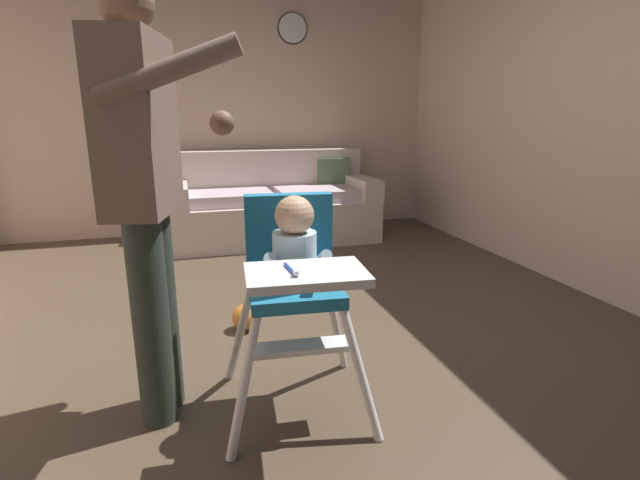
{
  "coord_description": "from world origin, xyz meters",
  "views": [
    {
      "loc": [
        -0.44,
        -2.22,
        1.2
      ],
      "look_at": [
        0.04,
        -0.58,
        0.75
      ],
      "focal_mm": 26.45,
      "sensor_mm": 36.0,
      "label": 1
    }
  ],
  "objects_px": {
    "toy_ball": "(245,317)",
    "wall_clock": "(292,28)",
    "high_chair": "(294,266)",
    "adult_standing": "(145,188)",
    "couch": "(273,206)"
  },
  "relations": [
    {
      "from": "couch",
      "to": "high_chair",
      "type": "height_order",
      "value": "high_chair"
    },
    {
      "from": "adult_standing",
      "to": "high_chair",
      "type": "bearing_deg",
      "value": -0.15
    },
    {
      "from": "adult_standing",
      "to": "wall_clock",
      "type": "height_order",
      "value": "wall_clock"
    },
    {
      "from": "couch",
      "to": "adult_standing",
      "type": "relative_size",
      "value": 1.2
    },
    {
      "from": "high_chair",
      "to": "toy_ball",
      "type": "bearing_deg",
      "value": -167.18
    },
    {
      "from": "toy_ball",
      "to": "wall_clock",
      "type": "height_order",
      "value": "wall_clock"
    },
    {
      "from": "wall_clock",
      "to": "couch",
      "type": "bearing_deg",
      "value": -125.17
    },
    {
      "from": "adult_standing",
      "to": "wall_clock",
      "type": "relative_size",
      "value": 5.42
    },
    {
      "from": "couch",
      "to": "high_chair",
      "type": "distance_m",
      "value": 2.87
    },
    {
      "from": "high_chair",
      "to": "wall_clock",
      "type": "relative_size",
      "value": 2.99
    },
    {
      "from": "high_chair",
      "to": "toy_ball",
      "type": "height_order",
      "value": "high_chair"
    },
    {
      "from": "adult_standing",
      "to": "wall_clock",
      "type": "bearing_deg",
      "value": 80.5
    },
    {
      "from": "adult_standing",
      "to": "wall_clock",
      "type": "xyz_separation_m",
      "value": [
        1.32,
        3.18,
        1.11
      ]
    },
    {
      "from": "high_chair",
      "to": "wall_clock",
      "type": "xyz_separation_m",
      "value": [
        0.78,
        3.3,
        1.43
      ]
    },
    {
      "from": "high_chair",
      "to": "toy_ball",
      "type": "distance_m",
      "value": 0.98
    }
  ]
}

